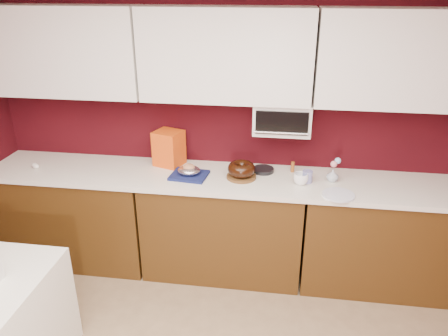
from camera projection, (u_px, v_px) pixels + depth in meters
name	position (u px, v px, depth m)	size (l,w,h in m)	color
wall_back	(229.00, 124.00, 3.70)	(4.00, 0.02, 2.50)	#38070D
base_cabinet_left	(77.00, 215.00, 3.92)	(1.31, 0.58, 0.86)	#452A0D
base_cabinet_center	(223.00, 226.00, 3.75)	(1.31, 0.58, 0.86)	#452A0D
base_cabinet_right	(384.00, 238.00, 3.57)	(1.31, 0.58, 0.86)	#452A0D
countertop	(223.00, 179.00, 3.57)	(4.00, 0.62, 0.04)	silver
upper_cabinet_left	(61.00, 51.00, 3.49)	(1.31, 0.33, 0.70)	white
upper_cabinet_center	(226.00, 55.00, 3.31)	(1.31, 0.33, 0.70)	white
upper_cabinet_right	(409.00, 59.00, 3.14)	(1.31, 0.33, 0.70)	white
toaster_oven	(282.00, 117.00, 3.46)	(0.45, 0.30, 0.25)	white
toaster_oven_door	(282.00, 123.00, 3.32)	(0.40, 0.02, 0.18)	black
toaster_oven_handle	(281.00, 133.00, 3.33)	(0.02, 0.02, 0.42)	silver
cake_base	(241.00, 177.00, 3.53)	(0.24, 0.24, 0.02)	brown
bundt_cake	(241.00, 169.00, 3.50)	(0.22, 0.22, 0.09)	black
navy_towel	(189.00, 175.00, 3.56)	(0.29, 0.24, 0.02)	#151D50
foil_ham_nest	(189.00, 170.00, 3.54)	(0.18, 0.15, 0.07)	silver
roasted_ham	(189.00, 168.00, 3.53)	(0.10, 0.08, 0.06)	tan
pandoro_box	(169.00, 148.00, 3.73)	(0.22, 0.20, 0.30)	red
dark_pan	(263.00, 170.00, 3.65)	(0.18, 0.18, 0.03)	black
coffee_mug	(301.00, 178.00, 3.41)	(0.10, 0.10, 0.11)	white
blue_jar	(307.00, 176.00, 3.45)	(0.08, 0.08, 0.10)	navy
flower_vase	(333.00, 175.00, 3.46)	(0.08, 0.08, 0.11)	#A8B3BE
flower_pink	(334.00, 164.00, 3.42)	(0.05, 0.05, 0.05)	pink
flower_blue	(338.00, 161.00, 3.43)	(0.05, 0.05, 0.05)	#92BFEA
china_plate	(338.00, 195.00, 3.24)	(0.24, 0.24, 0.01)	white
amber_bottle	(293.00, 167.00, 3.63)	(0.03, 0.03, 0.09)	brown
egg_left	(35.00, 165.00, 3.72)	(0.05, 0.04, 0.04)	silver
egg_right	(36.00, 166.00, 3.70)	(0.05, 0.04, 0.04)	silver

